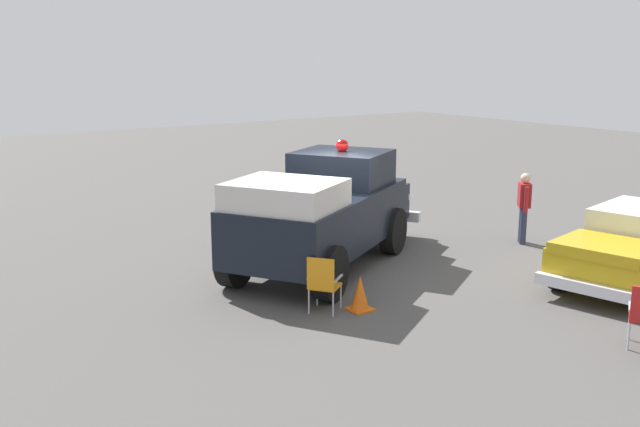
# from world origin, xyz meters

# --- Properties ---
(ground_plane) EXTENTS (60.00, 60.00, 0.00)m
(ground_plane) POSITION_xyz_m (0.00, 0.00, 0.00)
(ground_plane) COLOR #514F4C
(vintage_fire_truck) EXTENTS (6.22, 4.91, 2.59)m
(vintage_fire_truck) POSITION_xyz_m (-0.23, -0.42, 1.20)
(vintage_fire_truck) COLOR black
(vintage_fire_truck) RESTS_ON ground
(classic_hot_rod) EXTENTS (4.65, 2.72, 1.46)m
(classic_hot_rod) POSITION_xyz_m (-4.53, 3.95, 0.75)
(classic_hot_rod) COLOR black
(classic_hot_rod) RESTS_ON ground
(lawn_chair_spare) EXTENTS (0.69, 0.69, 1.02)m
(lawn_chair_spare) POSITION_xyz_m (1.44, 1.91, 0.59)
(lawn_chair_spare) COLOR #B7BABF
(lawn_chair_spare) RESTS_ON ground
(spectator_standing) EXTENTS (0.50, 0.55, 1.68)m
(spectator_standing) POSITION_xyz_m (-5.15, 0.72, 0.96)
(spectator_standing) COLOR #2D334C
(spectator_standing) RESTS_ON ground
(traffic_cone) EXTENTS (0.40, 0.40, 0.64)m
(traffic_cone) POSITION_xyz_m (0.81, 2.14, 0.31)
(traffic_cone) COLOR orange
(traffic_cone) RESTS_ON ground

